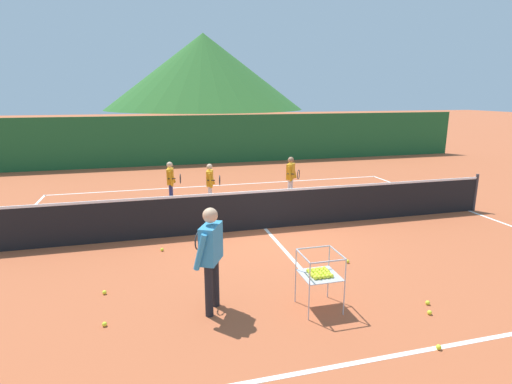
{
  "coord_description": "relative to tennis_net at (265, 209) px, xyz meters",
  "views": [
    {
      "loc": [
        -2.66,
        -9.08,
        3.23
      ],
      "look_at": [
        -0.18,
        0.19,
        0.89
      ],
      "focal_mm": 28.49,
      "sensor_mm": 36.0,
      "label": 1
    }
  ],
  "objects": [
    {
      "name": "ground_plane",
      "position": [
        0.0,
        0.0,
        -0.5
      ],
      "size": [
        120.0,
        120.0,
        0.0
      ],
      "primitive_type": "plane",
      "color": "#B25633"
    },
    {
      "name": "line_service_center",
      "position": [
        0.0,
        0.0,
        -0.5
      ],
      "size": [
        0.08,
        6.24,
        0.01
      ],
      "primitive_type": "cube",
      "color": "white",
      "rests_on": "ground"
    },
    {
      "name": "instructor",
      "position": [
        -1.86,
        -3.48,
        0.48
      ],
      "size": [
        0.51,
        0.82,
        1.63
      ],
      "color": "black",
      "rests_on": "ground"
    },
    {
      "name": "line_sideline_east",
      "position": [
        6.0,
        0.0,
        -0.5
      ],
      "size": [
        0.08,
        10.24,
        0.01
      ],
      "primitive_type": "cube",
      "color": "white",
      "rests_on": "ground"
    },
    {
      "name": "tennis_net",
      "position": [
        0.0,
        0.0,
        0.0
      ],
      "size": [
        12.37,
        0.08,
        1.05
      ],
      "color": "#333338",
      "rests_on": "ground"
    },
    {
      "name": "student_1",
      "position": [
        -0.97,
        2.38,
        0.26
      ],
      "size": [
        0.41,
        0.67,
        1.26
      ],
      "color": "silver",
      "rests_on": "ground"
    },
    {
      "name": "hill_0",
      "position": [
        9.32,
        76.84,
        6.99
      ],
      "size": [
        40.13,
        40.13,
        14.98
      ],
      "primitive_type": "cone",
      "color": "#2D6628",
      "rests_on": "ground"
    },
    {
      "name": "tennis_ball_6",
      "position": [
        -3.41,
        -3.53,
        -0.47
      ],
      "size": [
        0.07,
        0.07,
        0.07
      ],
      "primitive_type": "sphere",
      "color": "yellow",
      "rests_on": "ground"
    },
    {
      "name": "student_2",
      "position": [
        1.54,
        2.48,
        0.31
      ],
      "size": [
        0.45,
        0.72,
        1.35
      ],
      "color": "silver",
      "rests_on": "ground"
    },
    {
      "name": "line_baseline_near",
      "position": [
        0.0,
        -5.19,
        -0.5
      ],
      "size": [
        12.01,
        0.08,
        0.01
      ],
      "primitive_type": "cube",
      "color": "white",
      "rests_on": "ground"
    },
    {
      "name": "tennis_ball_3",
      "position": [
        0.82,
        -5.22,
        -0.47
      ],
      "size": [
        0.07,
        0.07,
        0.07
      ],
      "primitive_type": "sphere",
      "color": "yellow",
      "rests_on": "ground"
    },
    {
      "name": "line_baseline_far",
      "position": [
        0.0,
        5.05,
        -0.5
      ],
      "size": [
        12.01,
        0.08,
        0.01
      ],
      "primitive_type": "cube",
      "color": "white",
      "rests_on": "ground"
    },
    {
      "name": "tennis_ball_0",
      "position": [
        0.98,
        -2.41,
        -0.47
      ],
      "size": [
        0.07,
        0.07,
        0.07
      ],
      "primitive_type": "sphere",
      "color": "yellow",
      "rests_on": "ground"
    },
    {
      "name": "student_0",
      "position": [
        -2.07,
        2.81,
        0.28
      ],
      "size": [
        0.41,
        0.66,
        1.3
      ],
      "color": "navy",
      "rests_on": "ground"
    },
    {
      "name": "windscreen_fence",
      "position": [
        0.0,
        9.81,
        0.63
      ],
      "size": [
        26.42,
        0.08,
        2.26
      ],
      "primitive_type": "cube",
      "color": "#1E5B2D",
      "rests_on": "ground"
    },
    {
      "name": "tennis_ball_7",
      "position": [
        1.44,
        -4.2,
        -0.47
      ],
      "size": [
        0.07,
        0.07,
        0.07
      ],
      "primitive_type": "sphere",
      "color": "yellow",
      "rests_on": "ground"
    },
    {
      "name": "ball_cart",
      "position": [
        -0.26,
        -3.85,
        0.08
      ],
      "size": [
        0.58,
        0.58,
        0.9
      ],
      "color": "#B7B7BC",
      "rests_on": "ground"
    },
    {
      "name": "tennis_ball_2",
      "position": [
        -2.5,
        -0.84,
        -0.47
      ],
      "size": [
        0.07,
        0.07,
        0.07
      ],
      "primitive_type": "sphere",
      "color": "yellow",
      "rests_on": "ground"
    },
    {
      "name": "tennis_ball_1",
      "position": [
        1.27,
        -4.46,
        -0.47
      ],
      "size": [
        0.07,
        0.07,
        0.07
      ],
      "primitive_type": "sphere",
      "color": "yellow",
      "rests_on": "ground"
    },
    {
      "name": "tennis_ball_5",
      "position": [
        -3.5,
        -2.53,
        -0.47
      ],
      "size": [
        0.07,
        0.07,
        0.07
      ],
      "primitive_type": "sphere",
      "color": "yellow",
      "rests_on": "ground"
    }
  ]
}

